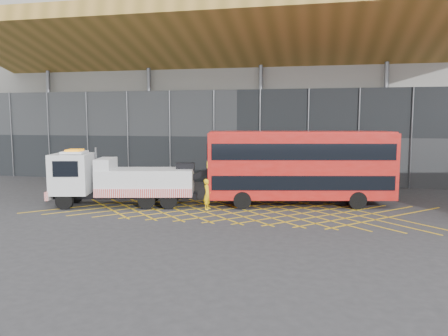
# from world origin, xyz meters

# --- Properties ---
(ground_plane) EXTENTS (120.00, 120.00, 0.00)m
(ground_plane) POSITION_xyz_m (0.00, 0.00, 0.00)
(ground_plane) COLOR #29282B
(road_markings) EXTENTS (24.76, 7.16, 0.01)m
(road_markings) POSITION_xyz_m (4.00, 0.00, 0.01)
(road_markings) COLOR gold
(road_markings) RESTS_ON ground_plane
(construction_building) EXTENTS (55.00, 23.97, 18.00)m
(construction_building) POSITION_xyz_m (1.92, 18.40, 8.98)
(construction_building) COLOR gray
(construction_building) RESTS_ON ground_plane
(recovery_truck) EXTENTS (10.55, 4.41, 3.67)m
(recovery_truck) POSITION_xyz_m (-3.52, -0.18, 1.70)
(recovery_truck) COLOR black
(recovery_truck) RESTS_ON ground_plane
(bus_towed) EXTENTS (11.92, 5.01, 4.74)m
(bus_towed) POSITION_xyz_m (7.72, 2.41, 2.63)
(bus_towed) COLOR #AD140F
(bus_towed) RESTS_ON ground_plane
(worker) EXTENTS (0.50, 0.71, 1.87)m
(worker) POSITION_xyz_m (2.29, -0.03, 0.94)
(worker) COLOR yellow
(worker) RESTS_ON ground_plane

